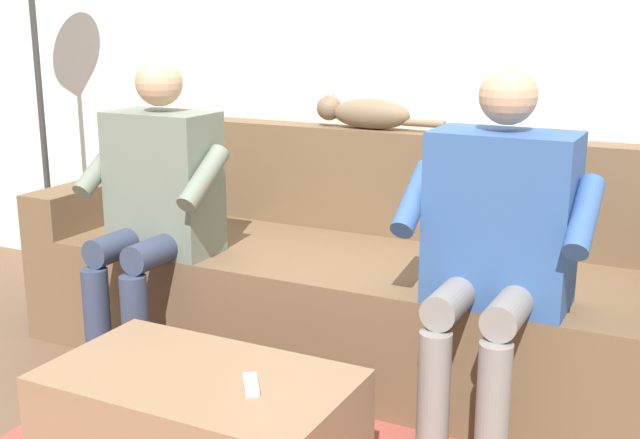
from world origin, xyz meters
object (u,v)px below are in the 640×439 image
person_right_seated (156,197)px  cat_on_backrest (364,113)px  coffee_table (200,432)px  couch (354,286)px  remote_white (251,385)px  person_left_seated (496,236)px

person_right_seated → cat_on_backrest: bearing=-128.4°
cat_on_backrest → coffee_table: bearing=94.3°
person_right_seated → cat_on_backrest: size_ratio=2.10×
couch → remote_white: 1.11m
person_right_seated → remote_white: 1.13m
person_right_seated → couch: bearing=-148.8°
coffee_table → person_right_seated: bearing=-45.6°
cat_on_backrest → couch: bearing=108.8°
coffee_table → person_left_seated: bearing=-134.0°
couch → coffee_table: size_ratio=3.03×
cat_on_backrest → remote_white: size_ratio=5.17×
couch → coffee_table: (0.00, 1.08, -0.12)m
person_left_seated → person_right_seated: size_ratio=1.01×
couch → cat_on_backrest: cat_on_backrest is taller
person_right_seated → person_left_seated: bearing=-179.6°
couch → person_right_seated: (0.66, 0.40, 0.38)m
cat_on_backrest → remote_white: 1.53m
couch → person_left_seated: (-0.66, 0.39, 0.39)m
person_right_seated → coffee_table: bearing=134.4°
person_right_seated → remote_white: bearing=140.9°
coffee_table → person_left_seated: 1.08m
person_left_seated → cat_on_backrest: (0.76, -0.69, 0.27)m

